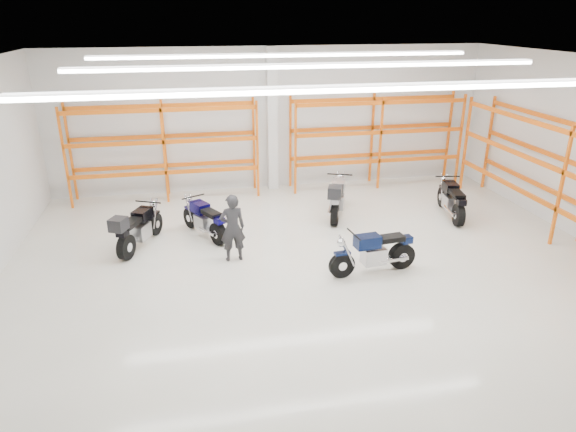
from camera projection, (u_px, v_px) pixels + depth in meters
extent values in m
plane|color=beige|center=(316.00, 265.00, 11.82)|extent=(14.00, 14.00, 0.00)
cube|color=silver|center=(271.00, 119.00, 16.47)|extent=(14.00, 0.02, 4.50)
cube|color=silver|center=(456.00, 328.00, 5.52)|extent=(14.00, 0.02, 4.50)
cube|color=white|center=(320.00, 63.00, 10.17)|extent=(14.00, 12.00, 0.02)
cube|color=white|center=(372.00, 88.00, 7.47)|extent=(10.00, 0.22, 0.10)
cube|color=white|center=(314.00, 66.00, 10.66)|extent=(10.00, 0.22, 0.10)
cube|color=white|center=(286.00, 55.00, 13.40)|extent=(10.00, 0.22, 0.10)
cylinder|color=black|center=(342.00, 265.00, 11.19)|extent=(0.60, 0.18, 0.59)
cylinder|color=black|center=(401.00, 256.00, 11.60)|extent=(0.62, 0.24, 0.61)
cylinder|color=silver|center=(342.00, 265.00, 11.19)|extent=(0.21, 0.16, 0.20)
cylinder|color=silver|center=(401.00, 256.00, 11.60)|extent=(0.24, 0.22, 0.21)
cube|color=#091334|center=(342.00, 253.00, 11.08)|extent=(0.37, 0.19, 0.06)
cube|color=#B7B7BC|center=(374.00, 256.00, 11.36)|extent=(0.54, 0.41, 0.37)
cube|color=#A5A5AA|center=(388.00, 257.00, 11.50)|extent=(0.69, 0.19, 0.08)
cube|color=#091334|center=(367.00, 241.00, 11.18)|extent=(0.58, 0.39, 0.27)
cube|color=black|center=(390.00, 238.00, 11.33)|extent=(0.67, 0.36, 0.12)
cube|color=#091334|center=(406.00, 239.00, 11.48)|extent=(0.28, 0.24, 0.16)
cylinder|color=black|center=(354.00, 234.00, 11.00)|extent=(0.11, 0.68, 0.04)
sphere|color=silver|center=(341.00, 243.00, 10.98)|extent=(0.19, 0.19, 0.19)
cylinder|color=silver|center=(393.00, 260.00, 11.38)|extent=(0.74, 0.17, 0.09)
cylinder|color=black|center=(155.00, 224.00, 13.37)|extent=(0.35, 0.58, 0.59)
cylinder|color=black|center=(126.00, 247.00, 12.03)|extent=(0.41, 0.63, 0.61)
cylinder|color=silver|center=(155.00, 224.00, 13.37)|extent=(0.21, 0.24, 0.20)
cylinder|color=silver|center=(126.00, 247.00, 12.03)|extent=(0.27, 0.28, 0.22)
cube|color=black|center=(154.00, 214.00, 13.26)|extent=(0.28, 0.38, 0.06)
cube|color=#B7B7BC|center=(141.00, 231.00, 12.63)|extent=(0.53, 0.61, 0.37)
cube|color=#A5A5AA|center=(133.00, 241.00, 12.33)|extent=(0.39, 0.67, 0.08)
cube|color=black|center=(142.00, 215.00, 12.66)|extent=(0.53, 0.64, 0.27)
cube|color=black|center=(131.00, 223.00, 12.16)|extent=(0.54, 0.71, 0.12)
cube|color=black|center=(122.00, 233.00, 11.81)|extent=(0.30, 0.32, 0.16)
cylinder|color=black|center=(148.00, 202.00, 12.88)|extent=(0.64, 0.32, 0.04)
sphere|color=silver|center=(154.00, 204.00, 13.20)|extent=(0.19, 0.19, 0.19)
cylinder|color=silver|center=(127.00, 241.00, 12.33)|extent=(0.39, 0.71, 0.09)
cube|color=black|center=(118.00, 224.00, 11.61)|extent=(0.46, 0.48, 0.29)
cylinder|color=black|center=(190.00, 218.00, 13.81)|extent=(0.37, 0.55, 0.56)
cylinder|color=black|center=(218.00, 234.00, 12.80)|extent=(0.42, 0.59, 0.58)
cylinder|color=silver|center=(190.00, 218.00, 13.81)|extent=(0.20, 0.23, 0.19)
cylinder|color=silver|center=(218.00, 234.00, 12.80)|extent=(0.26, 0.27, 0.21)
cube|color=#080546|center=(190.00, 208.00, 13.71)|extent=(0.28, 0.36, 0.06)
cube|color=#B7B7BC|center=(204.00, 222.00, 13.25)|extent=(0.53, 0.59, 0.36)
cube|color=#A5A5AA|center=(212.00, 229.00, 13.03)|extent=(0.41, 0.63, 0.08)
cube|color=#080546|center=(200.00, 207.00, 13.24)|extent=(0.53, 0.61, 0.26)
cube|color=black|center=(211.00, 213.00, 12.86)|extent=(0.54, 0.68, 0.11)
cube|color=#080546|center=(219.00, 220.00, 12.60)|extent=(0.30, 0.31, 0.15)
cylinder|color=black|center=(193.00, 197.00, 13.39)|extent=(0.59, 0.34, 0.03)
sphere|color=silver|center=(188.00, 199.00, 13.65)|extent=(0.18, 0.18, 0.18)
cylinder|color=silver|center=(207.00, 231.00, 12.91)|extent=(0.41, 0.66, 0.08)
cylinder|color=black|center=(340.00, 196.00, 15.41)|extent=(0.34, 0.63, 0.62)
cylinder|color=black|center=(335.00, 214.00, 13.97)|extent=(0.41, 0.67, 0.65)
cylinder|color=silver|center=(340.00, 196.00, 15.41)|extent=(0.21, 0.25, 0.21)
cylinder|color=silver|center=(335.00, 214.00, 13.97)|extent=(0.28, 0.29, 0.23)
cube|color=#9D9DA3|center=(340.00, 186.00, 15.29)|extent=(0.28, 0.41, 0.06)
cube|color=#B7B7BC|center=(337.00, 201.00, 14.62)|extent=(0.55, 0.64, 0.40)
cube|color=#A5A5AA|center=(336.00, 209.00, 14.29)|extent=(0.38, 0.72, 0.08)
cube|color=#9D9DA3|center=(338.00, 186.00, 14.64)|extent=(0.54, 0.67, 0.29)
cube|color=black|center=(337.00, 192.00, 14.11)|extent=(0.54, 0.75, 0.12)
cube|color=#9D9DA3|center=(335.00, 200.00, 13.74)|extent=(0.31, 0.34, 0.17)
cylinder|color=black|center=(340.00, 174.00, 14.88)|extent=(0.69, 0.30, 0.04)
sphere|color=silver|center=(340.00, 177.00, 15.23)|extent=(0.20, 0.20, 0.20)
cylinder|color=silver|center=(330.00, 209.00, 14.28)|extent=(0.37, 0.76, 0.09)
cube|color=black|center=(335.00, 192.00, 13.53)|extent=(0.47, 0.50, 0.31)
cylinder|color=black|center=(442.00, 197.00, 15.33)|extent=(0.23, 0.61, 0.60)
cylinder|color=black|center=(459.00, 215.00, 13.93)|extent=(0.29, 0.65, 0.62)
cylinder|color=silver|center=(442.00, 197.00, 15.33)|extent=(0.17, 0.22, 0.20)
cylinder|color=silver|center=(459.00, 215.00, 13.93)|extent=(0.24, 0.25, 0.22)
cube|color=black|center=(443.00, 187.00, 15.22)|extent=(0.21, 0.38, 0.06)
cube|color=#B7B7BC|center=(451.00, 202.00, 14.56)|extent=(0.45, 0.58, 0.38)
cube|color=#A5A5AA|center=(455.00, 210.00, 14.24)|extent=(0.25, 0.71, 0.08)
cube|color=black|center=(450.00, 187.00, 14.59)|extent=(0.44, 0.62, 0.28)
cube|color=black|center=(457.00, 194.00, 14.07)|extent=(0.42, 0.71, 0.12)
cube|color=black|center=(461.00, 202.00, 13.70)|extent=(0.26, 0.30, 0.16)
cylinder|color=black|center=(448.00, 176.00, 14.83)|extent=(0.70, 0.16, 0.04)
sphere|color=silver|center=(444.00, 179.00, 15.17)|extent=(0.19, 0.19, 0.19)
cylinder|color=silver|center=(449.00, 211.00, 14.20)|extent=(0.23, 0.76, 0.09)
imported|color=black|center=(232.00, 228.00, 11.81)|extent=(0.62, 0.43, 1.62)
cube|color=white|center=(272.00, 120.00, 16.30)|extent=(0.32, 0.32, 4.50)
cube|color=orange|center=(70.00, 152.00, 15.50)|extent=(0.07, 0.07, 3.00)
cube|color=orange|center=(65.00, 159.00, 14.77)|extent=(0.07, 0.07, 3.00)
cube|color=orange|center=(165.00, 148.00, 16.01)|extent=(0.07, 0.07, 3.00)
cube|color=orange|center=(164.00, 154.00, 15.28)|extent=(0.07, 0.07, 3.00)
cube|color=orange|center=(254.00, 144.00, 16.52)|extent=(0.07, 0.07, 3.00)
cube|color=orange|center=(257.00, 150.00, 15.79)|extent=(0.07, 0.07, 3.00)
cube|color=orange|center=(167.00, 165.00, 16.22)|extent=(5.60, 0.07, 0.12)
cube|color=orange|center=(166.00, 172.00, 15.49)|extent=(5.60, 0.07, 0.12)
cube|color=orange|center=(164.00, 136.00, 15.88)|extent=(5.60, 0.07, 0.12)
cube|color=orange|center=(163.00, 142.00, 15.15)|extent=(5.60, 0.07, 0.12)
cube|color=orange|center=(161.00, 106.00, 15.53)|extent=(5.60, 0.07, 0.12)
cube|color=orange|center=(160.00, 110.00, 14.80)|extent=(5.60, 0.07, 0.12)
cube|color=orange|center=(290.00, 142.00, 16.74)|extent=(0.07, 0.07, 3.00)
cube|color=orange|center=(295.00, 148.00, 16.01)|extent=(0.07, 0.07, 3.00)
cube|color=orange|center=(372.00, 138.00, 17.25)|extent=(0.07, 0.07, 3.00)
cube|color=orange|center=(380.00, 144.00, 16.52)|extent=(0.07, 0.07, 3.00)
cube|color=orange|center=(449.00, 135.00, 17.76)|extent=(0.07, 0.07, 3.00)
cube|color=orange|center=(460.00, 140.00, 17.03)|extent=(0.07, 0.07, 3.00)
cube|color=orange|center=(371.00, 155.00, 17.46)|extent=(5.60, 0.07, 0.12)
cube|color=orange|center=(379.00, 161.00, 16.73)|extent=(5.60, 0.07, 0.12)
cube|color=orange|center=(372.00, 127.00, 17.11)|extent=(5.60, 0.07, 0.12)
cube|color=orange|center=(381.00, 132.00, 16.38)|extent=(5.60, 0.07, 0.12)
cube|color=orange|center=(374.00, 99.00, 16.77)|extent=(5.60, 0.07, 0.12)
cube|color=orange|center=(383.00, 103.00, 16.04)|extent=(5.60, 0.07, 0.12)
cube|color=orange|center=(561.00, 187.00, 12.37)|extent=(0.07, 0.07, 3.00)
cube|color=orange|center=(488.00, 143.00, 16.62)|extent=(0.07, 0.07, 3.00)
cube|color=orange|center=(466.00, 144.00, 16.48)|extent=(0.07, 0.07, 3.00)
cube|color=orange|center=(557.00, 209.00, 12.58)|extent=(0.07, 9.00, 0.12)
cube|color=orange|center=(564.00, 173.00, 12.24)|extent=(0.07, 9.00, 0.12)
cube|color=orange|center=(572.00, 134.00, 11.89)|extent=(0.07, 9.00, 0.12)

